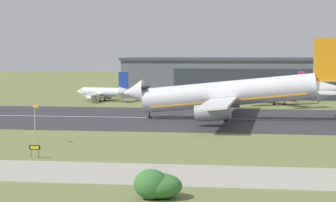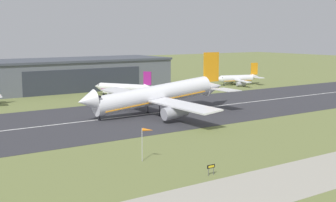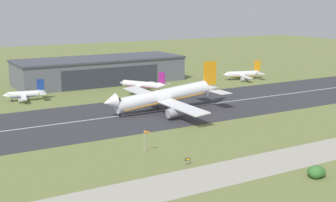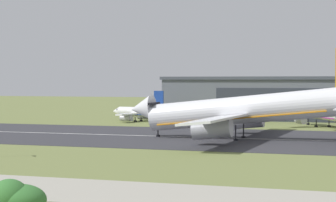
# 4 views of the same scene
# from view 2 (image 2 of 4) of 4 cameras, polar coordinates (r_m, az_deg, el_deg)

# --- Properties ---
(ground_plane) EXTENTS (701.50, 701.50, 0.00)m
(ground_plane) POSITION_cam_2_polar(r_m,az_deg,el_deg) (103.21, 14.05, -5.07)
(ground_plane) COLOR olive
(runway_strip) EXTENTS (461.50, 49.35, 0.06)m
(runway_strip) POSITION_cam_2_polar(r_m,az_deg,el_deg) (138.50, -0.95, -1.42)
(runway_strip) COLOR #333338
(runway_strip) RESTS_ON ground_plane
(runway_centreline) EXTENTS (415.35, 0.70, 0.01)m
(runway_centreline) POSITION_cam_2_polar(r_m,az_deg,el_deg) (138.49, -0.95, -1.41)
(runway_centreline) COLOR silver
(runway_centreline) RESTS_ON runway_strip
(hangar_building) EXTENTS (84.04, 30.37, 12.67)m
(hangar_building) POSITION_cam_2_polar(r_m,az_deg,el_deg) (200.84, -11.86, 3.25)
(hangar_building) COLOR slate
(hangar_building) RESTS_ON ground_plane
(airplane_landing) EXTENTS (48.83, 56.83, 17.52)m
(airplane_landing) POSITION_cam_2_polar(r_m,az_deg,el_deg) (134.58, -1.56, 0.66)
(airplane_landing) COLOR white
(airplane_landing) RESTS_ON ground_plane
(airplane_parked_centre) EXTENTS (22.46, 24.31, 9.92)m
(airplane_parked_centre) POSITION_cam_2_polar(r_m,az_deg,el_deg) (214.06, 8.45, 2.70)
(airplane_parked_centre) COLOR white
(airplane_parked_centre) RESTS_ON ground_plane
(airplane_parked_far_east) EXTENTS (21.48, 24.38, 9.60)m
(airplane_parked_far_east) POSITION_cam_2_polar(r_m,az_deg,el_deg) (174.69, -5.52, 1.61)
(airplane_parked_far_east) COLOR white
(airplane_parked_far_east) RESTS_ON ground_plane
(windsock_pole) EXTENTS (1.73, 1.95, 6.26)m
(windsock_pole) POSITION_cam_2_polar(r_m,az_deg,el_deg) (85.26, -2.56, -3.80)
(windsock_pole) COLOR #B7B7BC
(windsock_pole) RESTS_ON ground_plane
(runway_sign) EXTENTS (1.59, 0.13, 1.81)m
(runway_sign) POSITION_cam_2_polar(r_m,az_deg,el_deg) (78.54, 5.27, -8.05)
(runway_sign) COLOR #4C4C51
(runway_sign) RESTS_ON ground_plane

